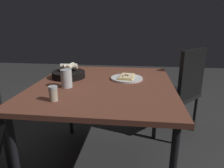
{
  "coord_description": "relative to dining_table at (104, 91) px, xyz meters",
  "views": [
    {
      "loc": [
        -1.39,
        -0.23,
        1.17
      ],
      "look_at": [
        -0.06,
        -0.07,
        0.75
      ],
      "focal_mm": 32.57,
      "sensor_mm": 36.0,
      "label": 1
    }
  ],
  "objects": [
    {
      "name": "beer_glass",
      "position": [
        -0.11,
        0.24,
        0.11
      ],
      "size": [
        0.08,
        0.08,
        0.12
      ],
      "color": "silver",
      "rests_on": "dining_table"
    },
    {
      "name": "chair_far",
      "position": [
        0.63,
        -0.68,
        -0.16
      ],
      "size": [
        0.62,
        0.62,
        0.92
      ],
      "color": "black",
      "rests_on": "ground"
    },
    {
      "name": "pepper_shaker",
      "position": [
        -0.36,
        0.23,
        0.1
      ],
      "size": [
        0.05,
        0.05,
        0.09
      ],
      "color": "#BFB299",
      "rests_on": "dining_table"
    },
    {
      "name": "bread_basket",
      "position": [
        0.13,
        0.3,
        0.09
      ],
      "size": [
        0.26,
        0.26,
        0.11
      ],
      "color": "black",
      "rests_on": "dining_table"
    },
    {
      "name": "dining_table",
      "position": [
        0.0,
        0.0,
        0.0
      ],
      "size": [
        1.1,
        0.99,
        0.73
      ],
      "color": "brown",
      "rests_on": "ground"
    },
    {
      "name": "pizza_plate",
      "position": [
        0.14,
        -0.16,
        0.07
      ],
      "size": [
        0.25,
        0.25,
        0.04
      ],
      "color": "white",
      "rests_on": "dining_table"
    },
    {
      "name": "ground",
      "position": [
        0.0,
        0.0,
        -0.67
      ],
      "size": [
        8.0,
        8.0,
        0.0
      ],
      "primitive_type": "plane",
      "color": "#2C2C2C"
    }
  ]
}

